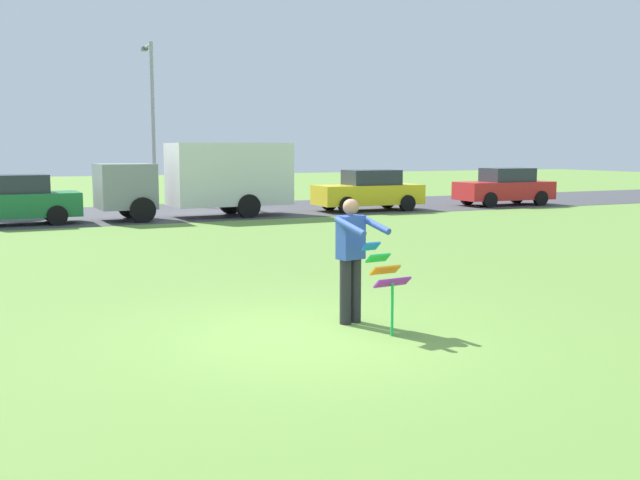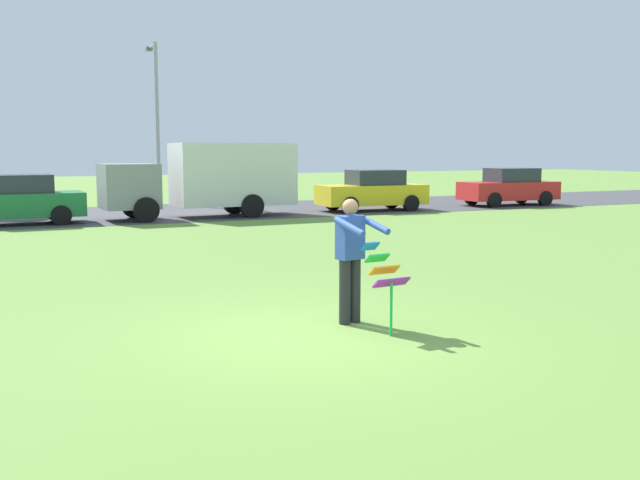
{
  "view_description": "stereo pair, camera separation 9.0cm",
  "coord_description": "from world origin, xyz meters",
  "px_view_note": "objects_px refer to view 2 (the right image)",
  "views": [
    {
      "loc": [
        -3.77,
        -8.42,
        2.4
      ],
      "look_at": [
        0.76,
        1.35,
        1.05
      ],
      "focal_mm": 40.75,
      "sensor_mm": 36.0,
      "label": 1
    },
    {
      "loc": [
        -3.69,
        -8.46,
        2.4
      ],
      "look_at": [
        0.76,
        1.35,
        1.05
      ],
      "focal_mm": 40.75,
      "sensor_mm": 36.0,
      "label": 2
    }
  ],
  "objects_px": {
    "parked_car_green": "(15,201)",
    "parked_truck_grey_van": "(211,177)",
    "parked_car_red": "(509,187)",
    "streetlight_pole": "(156,113)",
    "parked_car_yellow": "(372,191)",
    "kite_held": "(384,274)",
    "person_kite_flyer": "(351,256)"
  },
  "relations": [
    {
      "from": "parked_car_green",
      "to": "parked_truck_grey_van",
      "type": "bearing_deg",
      "value": -0.02
    },
    {
      "from": "parked_car_red",
      "to": "streetlight_pole",
      "type": "xyz_separation_m",
      "value": [
        -13.49,
        7.28,
        3.22
      ]
    },
    {
      "from": "parked_car_yellow",
      "to": "parked_car_green",
      "type": "bearing_deg",
      "value": 179.99
    },
    {
      "from": "parked_truck_grey_van",
      "to": "kite_held",
      "type": "bearing_deg",
      "value": -98.45
    },
    {
      "from": "kite_held",
      "to": "parked_car_yellow",
      "type": "distance_m",
      "value": 19.14
    },
    {
      "from": "streetlight_pole",
      "to": "kite_held",
      "type": "bearing_deg",
      "value": -95.17
    },
    {
      "from": "kite_held",
      "to": "streetlight_pole",
      "type": "xyz_separation_m",
      "value": [
        2.19,
        24.17,
        3.2
      ]
    },
    {
      "from": "parked_car_red",
      "to": "parked_truck_grey_van",
      "type": "bearing_deg",
      "value": 180.0
    },
    {
      "from": "kite_held",
      "to": "parked_truck_grey_van",
      "type": "distance_m",
      "value": 17.09
    },
    {
      "from": "streetlight_pole",
      "to": "parked_car_red",
      "type": "bearing_deg",
      "value": -28.36
    },
    {
      "from": "kite_held",
      "to": "parked_car_red",
      "type": "relative_size",
      "value": 0.28
    },
    {
      "from": "kite_held",
      "to": "parked_car_green",
      "type": "bearing_deg",
      "value": 103.01
    },
    {
      "from": "kite_held",
      "to": "streetlight_pole",
      "type": "distance_m",
      "value": 24.48
    },
    {
      "from": "person_kite_flyer",
      "to": "streetlight_pole",
      "type": "relative_size",
      "value": 0.25
    },
    {
      "from": "kite_held",
      "to": "parked_truck_grey_van",
      "type": "height_order",
      "value": "parked_truck_grey_van"
    },
    {
      "from": "kite_held",
      "to": "parked_car_yellow",
      "type": "height_order",
      "value": "parked_car_yellow"
    },
    {
      "from": "kite_held",
      "to": "parked_car_red",
      "type": "xyz_separation_m",
      "value": [
        15.67,
        16.89,
        -0.02
      ]
    },
    {
      "from": "parked_car_yellow",
      "to": "streetlight_pole",
      "type": "distance_m",
      "value": 10.49
    },
    {
      "from": "kite_held",
      "to": "parked_car_green",
      "type": "relative_size",
      "value": 0.28
    },
    {
      "from": "parked_car_red",
      "to": "streetlight_pole",
      "type": "height_order",
      "value": "streetlight_pole"
    },
    {
      "from": "person_kite_flyer",
      "to": "parked_truck_grey_van",
      "type": "height_order",
      "value": "parked_truck_grey_van"
    },
    {
      "from": "kite_held",
      "to": "parked_truck_grey_van",
      "type": "xyz_separation_m",
      "value": [
        2.51,
        16.89,
        0.62
      ]
    },
    {
      "from": "parked_car_yellow",
      "to": "streetlight_pole",
      "type": "relative_size",
      "value": 0.61
    },
    {
      "from": "parked_car_red",
      "to": "person_kite_flyer",
      "type": "bearing_deg",
      "value": -134.28
    },
    {
      "from": "person_kite_flyer",
      "to": "streetlight_pole",
      "type": "distance_m",
      "value": 23.81
    },
    {
      "from": "parked_car_green",
      "to": "parked_truck_grey_van",
      "type": "relative_size",
      "value": 0.63
    },
    {
      "from": "person_kite_flyer",
      "to": "parked_car_yellow",
      "type": "height_order",
      "value": "person_kite_flyer"
    },
    {
      "from": "person_kite_flyer",
      "to": "kite_held",
      "type": "relative_size",
      "value": 1.47
    },
    {
      "from": "parked_truck_grey_van",
      "to": "parked_car_red",
      "type": "relative_size",
      "value": 1.59
    },
    {
      "from": "parked_car_yellow",
      "to": "parked_car_red",
      "type": "relative_size",
      "value": 1.0
    },
    {
      "from": "person_kite_flyer",
      "to": "parked_car_red",
      "type": "height_order",
      "value": "person_kite_flyer"
    },
    {
      "from": "kite_held",
      "to": "parked_car_yellow",
      "type": "bearing_deg",
      "value": 61.92
    }
  ]
}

